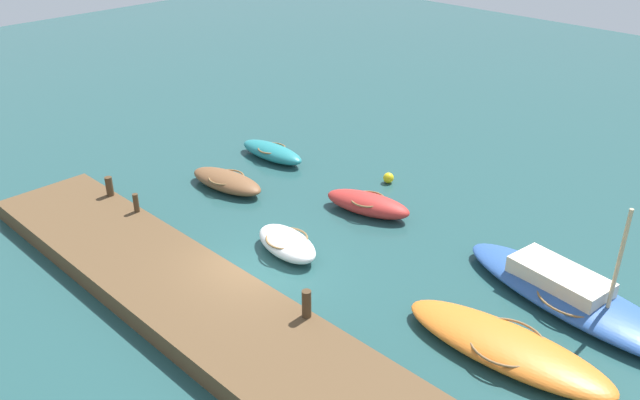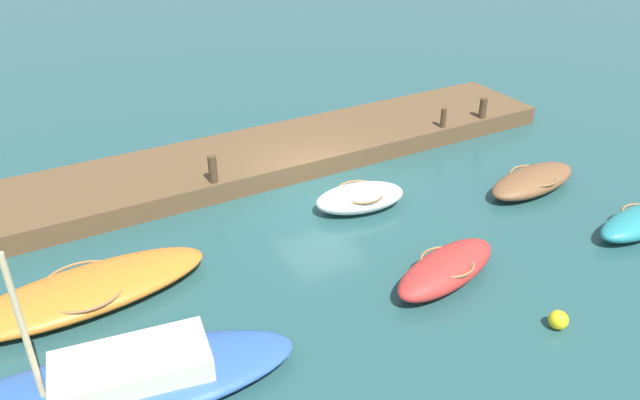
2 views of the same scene
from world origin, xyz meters
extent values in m
plane|color=#234C4C|center=(0.00, 0.00, 0.00)|extent=(84.00, 84.00, 0.00)
cube|color=brown|center=(0.00, -2.41, 0.32)|extent=(19.98, 3.60, 0.65)
ellipsoid|color=#B72D28|center=(-0.34, 5.85, 0.38)|extent=(3.63, 2.07, 0.77)
torus|color=olive|center=(-0.34, 5.85, 0.59)|extent=(1.63, 1.63, 0.07)
ellipsoid|color=orange|center=(7.68, 2.30, 0.31)|extent=(6.11, 2.40, 0.62)
torus|color=olive|center=(7.68, 2.30, 0.48)|extent=(2.21, 2.21, 0.07)
ellipsoid|color=brown|center=(-5.82, 3.39, 0.33)|extent=(3.70, 1.83, 0.66)
torus|color=olive|center=(-5.82, 3.39, 0.51)|extent=(1.64, 1.64, 0.07)
ellipsoid|color=white|center=(-0.42, 1.73, 0.37)|extent=(2.95, 1.80, 0.74)
torus|color=olive|center=(-0.42, 1.73, 0.58)|extent=(1.67, 1.67, 0.07)
ellipsoid|color=#2D569E|center=(8.02, 5.70, 0.30)|extent=(8.05, 3.38, 0.60)
torus|color=olive|center=(8.02, 5.70, 0.46)|extent=(2.67, 2.67, 0.07)
cube|color=beige|center=(7.40, 5.79, 0.74)|extent=(3.15, 1.80, 0.53)
cylinder|color=#C6B284|center=(9.01, 5.56, 2.13)|extent=(0.12, 0.12, 3.30)
cylinder|color=#47331E|center=(-7.46, -0.86, 1.03)|extent=(0.27, 0.27, 0.75)
cylinder|color=#47331E|center=(-5.59, -0.86, 1.00)|extent=(0.20, 0.20, 0.71)
cylinder|color=#47331E|center=(3.20, -0.86, 1.07)|extent=(0.27, 0.27, 0.85)
sphere|color=yellow|center=(-1.45, 8.45, 0.22)|extent=(0.45, 0.45, 0.45)
camera|label=1|loc=(13.94, -11.23, 12.04)|focal=37.12mm
camera|label=2|loc=(8.55, 15.37, 9.48)|focal=35.05mm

